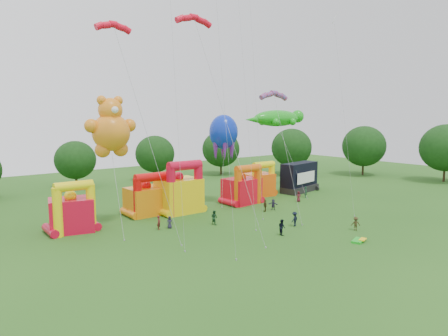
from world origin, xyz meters
TOP-DOWN VIEW (x-y plane):
  - ground at (0.00, 0.00)m, footprint 160.00×160.00m
  - tree_ring at (-1.16, 0.61)m, footprint 121.89×123.97m
  - bouncy_castle_0 at (-18.20, 26.76)m, footprint 5.70×4.98m
  - bouncy_castle_1 at (-7.28, 28.79)m, footprint 5.37×4.36m
  - bouncy_castle_2 at (-2.99, 27.10)m, footprint 5.76×4.64m
  - bouncy_castle_3 at (7.92, 26.09)m, footprint 5.69×4.77m
  - bouncy_castle_4 at (14.07, 29.03)m, footprint 5.52×4.73m
  - stage_trailer at (22.60, 27.40)m, footprint 8.77×4.52m
  - teddy_bear_kite at (-13.60, 24.73)m, footprint 6.46×8.96m
  - gecko_kite at (20.38, 28.55)m, footprint 14.68×12.40m
  - octopus_kite at (5.42, 27.90)m, footprint 4.60×4.83m
  - parafoil_kites at (-7.65, 15.18)m, footprint 25.84×12.14m
  - diamond_kites at (0.24, 15.42)m, footprint 28.77×16.00m
  - folded_kite_bundle at (5.37, 3.55)m, footprint 2.21×1.59m
  - spectator_0 at (-8.36, 20.87)m, footprint 0.87×0.71m
  - spectator_1 at (-9.65, 21.21)m, footprint 0.70×0.76m
  - spectator_2 at (-3.01, 18.91)m, footprint 0.87×1.03m
  - spectator_3 at (4.45, 12.10)m, footprint 1.32×0.94m
  - spectator_4 at (6.94, 20.00)m, footprint 0.83×1.15m
  - spectator_5 at (8.57, 19.99)m, footprint 1.21×1.51m
  - spectator_6 at (15.76, 21.47)m, footprint 0.98×0.94m
  - spectator_7 at (19.30, 23.02)m, footprint 0.82×0.78m
  - spectator_8 at (0.50, 10.47)m, footprint 0.95×1.08m
  - spectator_9 at (8.87, 6.33)m, footprint 1.22×1.19m

SIDE VIEW (x-z plane):
  - ground at x=0.00m, z-range 0.00..0.00m
  - folded_kite_bundle at x=5.37m, z-range -0.02..0.29m
  - spectator_0 at x=-8.36m, z-range 0.00..1.52m
  - spectator_5 at x=8.57m, z-range 0.00..1.61m
  - spectator_9 at x=8.87m, z-range 0.00..1.68m
  - spectator_6 at x=15.76m, z-range 0.00..1.69m
  - spectator_1 at x=-9.65m, z-range 0.00..1.73m
  - spectator_4 at x=6.94m, z-range 0.00..1.81m
  - spectator_2 at x=-3.01m, z-range 0.00..1.85m
  - spectator_3 at x=4.45m, z-range 0.00..1.85m
  - spectator_8 at x=0.50m, z-range 0.00..1.86m
  - spectator_7 at x=19.30m, z-range 0.00..1.89m
  - bouncy_castle_1 at x=-7.28m, z-range -0.73..5.32m
  - bouncy_castle_4 at x=14.07m, z-range -0.72..5.34m
  - bouncy_castle_3 at x=7.92m, z-range -0.76..5.51m
  - bouncy_castle_0 at x=-18.20m, z-range -0.75..5.51m
  - stage_trailer at x=22.60m, z-range -0.10..5.23m
  - bouncy_castle_2 at x=-2.99m, z-range -0.93..6.64m
  - tree_ring at x=-1.16m, z-range 0.22..12.30m
  - gecko_kite at x=20.38m, z-range 0.84..15.77m
  - octopus_kite at x=5.42m, z-range 1.80..15.81m
  - teddy_bear_kite at x=-13.60m, z-range 0.71..16.94m
  - parafoil_kites at x=-7.65m, z-range -1.16..24.60m
  - diamond_kites at x=0.24m, z-range -3.27..34.21m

